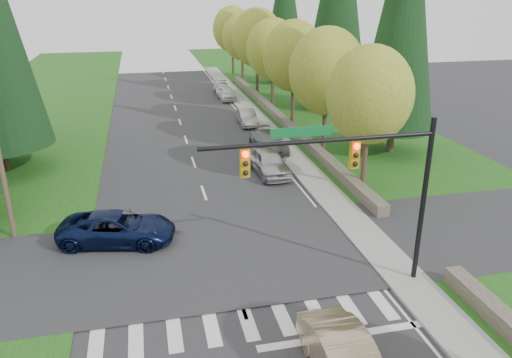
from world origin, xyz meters
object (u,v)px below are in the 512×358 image
object	(u,v)px
suv_navy	(117,228)
parked_car_b	(269,142)
parked_car_e	(222,89)
parked_car_d	(227,93)
parked_car_c	(247,117)
parked_car_a	(269,162)

from	to	relation	value
suv_navy	parked_car_b	distance (m)	15.67
parked_car_e	parked_car_d	bearing A→B (deg)	-87.16
parked_car_b	parked_car_c	bearing A→B (deg)	85.04
parked_car_b	parked_car_e	distance (m)	20.71
parked_car_c	parked_car_e	xyz separation A→B (m)	(0.00, 13.18, -0.02)
parked_car_a	parked_car_c	size ratio (longest dim) A/B	1.18
parked_car_a	parked_car_d	world-z (taller)	parked_car_a
parked_car_e	parked_car_a	bearing A→B (deg)	-89.75
parked_car_a	parked_car_c	world-z (taller)	parked_car_a
parked_car_d	parked_car_e	world-z (taller)	parked_car_d
parked_car_d	parked_car_b	bearing A→B (deg)	-90.90
suv_navy	parked_car_a	world-z (taller)	parked_car_a
parked_car_a	parked_car_e	bearing A→B (deg)	83.18
parked_car_c	parked_car_d	world-z (taller)	parked_car_d
parked_car_b	parked_car_d	bearing A→B (deg)	85.04
parked_car_c	parked_car_e	bearing A→B (deg)	91.78
parked_car_b	parked_car_d	world-z (taller)	parked_car_d
suv_navy	parked_car_b	bearing A→B (deg)	-28.80
parked_car_c	parked_car_d	distance (m)	10.32
parked_car_d	parked_car_e	bearing A→B (deg)	89.10
parked_car_c	parked_car_e	size ratio (longest dim) A/B	0.91
suv_navy	parked_car_a	size ratio (longest dim) A/B	1.15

